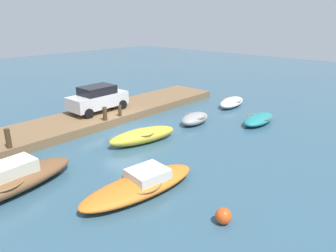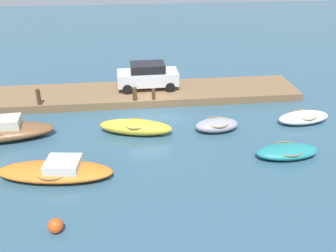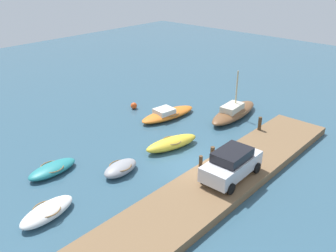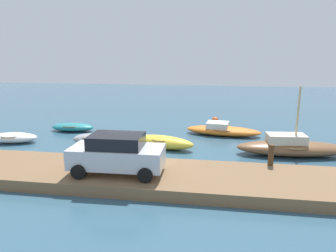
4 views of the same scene
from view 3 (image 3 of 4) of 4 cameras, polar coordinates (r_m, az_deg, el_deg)
name	(u,v)px [view 3 (image 3 of 4)]	position (r m, az deg, el deg)	size (l,w,h in m)	color
ground_plane	(193,166)	(23.75, 3.91, -6.19)	(84.00, 84.00, 0.00)	#33566B
dock_platform	(227,177)	(22.36, 9.13, -7.86)	(20.79, 3.81, 0.52)	brown
motorboat_orange	(168,114)	(30.43, -0.06, 1.92)	(5.48, 2.44, 0.92)	orange
rowboat_teal	(52,169)	(23.88, -17.61, -6.40)	(3.28, 1.52, 0.59)	teal
rowboat_yellow	(172,143)	(25.57, 0.59, -2.68)	(4.29, 2.21, 0.79)	gold
rowboat_white	(47,212)	(20.26, -18.35, -12.57)	(3.36, 1.83, 0.65)	white
dinghy_grey	(121,168)	(22.94, -7.43, -6.54)	(2.61, 1.55, 0.69)	#939399
sailboat_brown	(234,112)	(30.98, 10.22, 2.19)	(6.40, 2.35, 3.97)	brown
mooring_post_west	(201,161)	(22.53, 5.13, -5.50)	(0.23, 0.23, 0.73)	#47331E
mooring_post_mid_west	(212,153)	(23.34, 6.95, -4.22)	(0.27, 0.27, 0.87)	#47331E
mooring_post_mid_east	(260,123)	(27.90, 14.14, 0.38)	(0.26, 0.26, 1.01)	#47331E
parked_car	(232,164)	(21.45, 9.90, -5.80)	(4.13, 2.08, 1.76)	silver
marker_buoy	(134,106)	(32.47, -5.36, 3.18)	(0.57, 0.57, 0.57)	#E54C19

